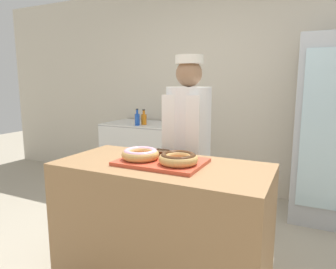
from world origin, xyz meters
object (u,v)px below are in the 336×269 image
donut_light_glaze (140,154)px  bottle_blue (137,119)px  chest_freezer (146,155)px  bottle_orange (144,119)px  brownie_back_right (180,155)px  beverage_fridge (331,131)px  brownie_back_left (161,152)px  serving_tray (161,162)px  bottle_amber (173,116)px  donut_chocolate_glaze (178,158)px  baker_person (188,150)px

donut_light_glaze → bottle_blue: bearing=122.2°
chest_freezer → bottle_orange: (0.06, -0.13, 0.52)m
chest_freezer → brownie_back_right: bearing=-53.1°
beverage_fridge → brownie_back_right: bearing=-121.6°
brownie_back_left → bottle_orange: size_ratio=0.49×
brownie_back_right → beverage_fridge: bearing=58.4°
beverage_fridge → brownie_back_left: bearing=-125.4°
serving_tray → beverage_fridge: 2.03m
beverage_fridge → bottle_amber: 1.87m
donut_chocolate_glaze → baker_person: size_ratio=0.15×
brownie_back_left → bottle_amber: (-0.73, 1.78, 0.05)m
baker_person → chest_freezer: size_ratio=1.57×
brownie_back_left → brownie_back_right: 0.15m
bottle_blue → brownie_back_right: bearing=-49.2°
serving_tray → beverage_fridge: size_ratio=0.30×
serving_tray → donut_chocolate_glaze: size_ratio=2.23×
chest_freezer → bottle_orange: bottle_orange is taller
donut_light_glaze → donut_chocolate_glaze: size_ratio=1.00×
brownie_back_right → donut_chocolate_glaze: bearing=-70.0°
bottle_blue → beverage_fridge: bearing=5.8°
bottle_orange → bottle_amber: bearing=47.8°
serving_tray → bottle_orange: (-1.07, 1.61, 0.06)m
donut_chocolate_glaze → bottle_blue: 1.99m
beverage_fridge → chest_freezer: size_ratio=1.80×
donut_chocolate_glaze → donut_light_glaze: bearing=180.0°
donut_light_glaze → brownie_back_right: (0.21, 0.17, -0.02)m
serving_tray → bottle_blue: size_ratio=2.65×
donut_chocolate_glaze → baker_person: bearing=106.7°
beverage_fridge → bottle_orange: (-2.13, -0.12, 0.02)m
brownie_back_right → bottle_blue: size_ratio=0.46×
donut_chocolate_glaze → bottle_blue: size_ratio=1.19×
donut_chocolate_glaze → brownie_back_right: donut_chocolate_glaze is taller
brownie_back_right → beverage_fridge: beverage_fridge is taller
chest_freezer → bottle_amber: bottle_amber is taller
donut_chocolate_glaze → brownie_back_right: 0.18m
donut_light_glaze → beverage_fridge: size_ratio=0.13×
serving_tray → chest_freezer: (-1.13, 1.74, -0.46)m
brownie_back_right → bottle_blue: 1.82m
donut_light_glaze → brownie_back_right: bearing=38.9°
serving_tray → donut_light_glaze: donut_light_glaze is taller
beverage_fridge → bottle_amber: bearing=174.5°
donut_chocolate_glaze → bottle_amber: bottle_amber is taller
serving_tray → bottle_amber: bearing=112.8°
brownie_back_left → beverage_fridge: size_ratio=0.05×
donut_light_glaze → bottle_blue: size_ratio=1.19×
serving_tray → bottle_blue: bottle_blue is taller
baker_person → bottle_orange: size_ratio=8.41×
donut_chocolate_glaze → bottle_orange: bottle_orange is taller
brownie_back_left → chest_freezer: (-1.06, 1.60, -0.49)m
beverage_fridge → bottle_blue: size_ratio=8.96×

